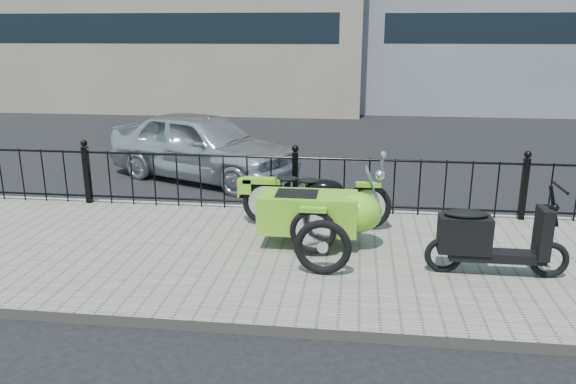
# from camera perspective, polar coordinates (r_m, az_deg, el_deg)

# --- Properties ---
(ground) EXTENTS (120.00, 120.00, 0.00)m
(ground) POSITION_cam_1_polar(r_m,az_deg,el_deg) (7.90, -0.34, -5.59)
(ground) COLOR black
(ground) RESTS_ON ground
(sidewalk) EXTENTS (30.00, 3.80, 0.12)m
(sidewalk) POSITION_cam_1_polar(r_m,az_deg,el_deg) (7.42, -0.85, -6.57)
(sidewalk) COLOR slate
(sidewalk) RESTS_ON ground
(curb) EXTENTS (30.00, 0.10, 0.12)m
(curb) POSITION_cam_1_polar(r_m,az_deg,el_deg) (9.23, 0.82, -1.97)
(curb) COLOR gray
(curb) RESTS_ON ground
(iron_fence) EXTENTS (14.11, 0.11, 1.08)m
(iron_fence) POSITION_cam_1_polar(r_m,az_deg,el_deg) (8.95, 0.74, 0.97)
(iron_fence) COLOR black
(iron_fence) RESTS_ON sidewalk
(motorcycle_sidecar) EXTENTS (2.28, 1.48, 0.98)m
(motorcycle_sidecar) POSITION_cam_1_polar(r_m,az_deg,el_deg) (7.60, 3.47, -1.75)
(motorcycle_sidecar) COLOR black
(motorcycle_sidecar) RESTS_ON sidewalk
(scooter) EXTENTS (1.66, 0.48, 1.12)m
(scooter) POSITION_cam_1_polar(r_m,az_deg,el_deg) (7.01, 19.61, -4.60)
(scooter) COLOR black
(scooter) RESTS_ON sidewalk
(spare_tire) EXTENTS (0.69, 0.14, 0.69)m
(spare_tire) POSITION_cam_1_polar(r_m,az_deg,el_deg) (6.65, 3.55, -5.63)
(spare_tire) COLOR black
(spare_tire) RESTS_ON sidewalk
(sedan_car) EXTENTS (4.36, 3.11, 1.38)m
(sedan_car) POSITION_cam_1_polar(r_m,az_deg,el_deg) (11.49, -8.69, 4.70)
(sedan_car) COLOR silver
(sedan_car) RESTS_ON ground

